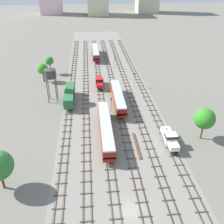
# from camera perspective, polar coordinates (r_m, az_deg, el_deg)

# --- Properties ---
(ground_plane) EXTENTS (480.00, 480.00, 0.00)m
(ground_plane) POSITION_cam_1_polar(r_m,az_deg,el_deg) (92.47, -1.42, 6.54)
(ground_plane) COLOR slate
(ballast_bed) EXTENTS (28.74, 176.00, 0.01)m
(ballast_bed) POSITION_cam_1_polar(r_m,az_deg,el_deg) (92.47, -1.42, 6.54)
(ballast_bed) COLOR gray
(ballast_bed) RESTS_ON ground
(track_far_left) EXTENTS (2.40, 126.00, 0.29)m
(track_far_left) POSITION_cam_1_polar(r_m,az_deg,el_deg) (93.38, -9.10, 6.50)
(track_far_left) COLOR #47382D
(track_far_left) RESTS_ON ground
(track_left) EXTENTS (2.40, 126.00, 0.29)m
(track_left) POSITION_cam_1_polar(r_m,az_deg,el_deg) (93.17, -6.05, 6.66)
(track_left) COLOR #47382D
(track_left) RESTS_ON ground
(track_centre_left) EXTENTS (2.40, 126.00, 0.29)m
(track_centre_left) POSITION_cam_1_polar(r_m,az_deg,el_deg) (93.21, -2.99, 6.80)
(track_centre_left) COLOR #47382D
(track_centre_left) RESTS_ON ground
(track_centre) EXTENTS (2.40, 126.00, 0.29)m
(track_centre) POSITION_cam_1_polar(r_m,az_deg,el_deg) (93.52, 0.06, 6.92)
(track_centre) COLOR #47382D
(track_centre) RESTS_ON ground
(track_centre_right) EXTENTS (2.40, 126.00, 0.29)m
(track_centre_right) POSITION_cam_1_polar(r_m,az_deg,el_deg) (94.09, 3.08, 7.02)
(track_centre_right) COLOR #47382D
(track_centre_right) RESTS_ON ground
(track_right) EXTENTS (2.40, 126.00, 0.29)m
(track_right) POSITION_cam_1_polar(r_m,az_deg,el_deg) (94.91, 6.06, 7.10)
(track_right) COLOR #47382D
(track_right) RESTS_ON ground
(shunter_loco_right_nearest) EXTENTS (2.74, 8.46, 3.10)m
(shunter_loco_right_nearest) POSITION_cam_1_polar(r_m,az_deg,el_deg) (60.66, 13.11, -5.80)
(shunter_loco_right_nearest) COLOR white
(shunter_loco_right_nearest) RESTS_ON ground
(passenger_coach_centre_left_near) EXTENTS (2.96, 22.00, 3.80)m
(passenger_coach_centre_left_near) POSITION_cam_1_polar(r_m,az_deg,el_deg) (61.59, -1.45, -3.63)
(passenger_coach_centre_left_near) COLOR maroon
(passenger_coach_centre_left_near) RESTS_ON ground
(diesel_railcar_centre_mid) EXTENTS (2.96, 20.50, 3.80)m
(diesel_railcar_centre_mid) POSITION_cam_1_polar(r_m,az_deg,el_deg) (76.38, 1.35, 3.42)
(diesel_railcar_centre_mid) COLOR maroon
(diesel_railcar_centre_mid) RESTS_ON ground
(freight_boxcar_far_left_midfar) EXTENTS (2.87, 14.00, 3.60)m
(freight_boxcar_far_left_midfar) POSITION_cam_1_polar(r_m,az_deg,el_deg) (79.24, -9.68, 3.89)
(freight_boxcar_far_left_midfar) COLOR #286638
(freight_boxcar_far_left_midfar) RESTS_ON ground
(shunter_loco_centre_left_far) EXTENTS (2.74, 8.46, 3.10)m
(shunter_loco_centre_left_far) POSITION_cam_1_polar(r_m,az_deg,el_deg) (88.94, -2.90, 6.94)
(shunter_loco_centre_left_far) COLOR red
(shunter_loco_centre_left_far) RESTS_ON ground
(diesel_railcar_centre_left_farther) EXTENTS (2.96, 20.50, 3.80)m
(diesel_railcar_centre_left_farther) POSITION_cam_1_polar(r_m,az_deg,el_deg) (121.43, -3.77, 13.54)
(diesel_railcar_centre_left_farther) COLOR maroon
(diesel_railcar_centre_left_farther) RESTS_ON ground
(water_tower) EXTENTS (3.61, 3.61, 10.94)m
(water_tower) POSITION_cam_1_polar(r_m,az_deg,el_deg) (78.38, -13.94, 8.49)
(water_tower) COLOR #2D2826
(water_tower) RESTS_ON ground
(signal_post_nearest) EXTENTS (0.28, 0.47, 5.02)m
(signal_post_nearest) POSITION_cam_1_polar(r_m,az_deg,el_deg) (106.09, 0.65, 11.52)
(signal_post_nearest) COLOR gray
(signal_post_nearest) RESTS_ON ground
(signal_post_near) EXTENTS (0.28, 0.47, 4.80)m
(signal_post_near) POSITION_cam_1_polar(r_m,az_deg,el_deg) (71.96, -0.20, 2.11)
(signal_post_near) COLOR gray
(signal_post_near) RESTS_ON ground
(signal_post_mid) EXTENTS (0.28, 0.47, 5.32)m
(signal_post_mid) POSITION_cam_1_polar(r_m,az_deg,el_deg) (88.72, 5.19, 7.76)
(signal_post_mid) COLOR gray
(signal_post_mid) RESTS_ON ground
(lineside_tree_0) EXTENTS (3.98, 3.98, 7.00)m
(lineside_tree_0) POSITION_cam_1_polar(r_m,az_deg,el_deg) (95.68, -15.57, 9.45)
(lineside_tree_0) COLOR #4C331E
(lineside_tree_0) RESTS_ON ground
(lineside_tree_2) EXTENTS (5.09, 5.09, 8.26)m
(lineside_tree_2) POSITION_cam_1_polar(r_m,az_deg,el_deg) (63.25, 20.39, -1.45)
(lineside_tree_2) COLOR #4C331E
(lineside_tree_2) RESTS_ON ground
(lineside_tree_3) EXTENTS (3.39, 3.39, 7.12)m
(lineside_tree_3) POSITION_cam_1_polar(r_m,az_deg,el_deg) (102.69, -14.13, 11.27)
(lineside_tree_3) COLOR #4C331E
(lineside_tree_3) RESTS_ON ground
(spare_rail_bundle) EXTENTS (0.60, 10.00, 0.24)m
(spare_rail_bundle) POSITION_cam_1_polar(r_m,az_deg,el_deg) (60.24, 5.66, -7.57)
(spare_rail_bundle) COLOR brown
(spare_rail_bundle) RESTS_ON ground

